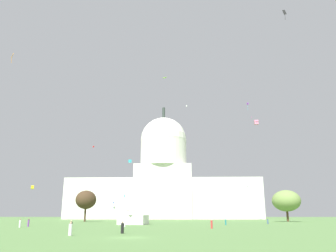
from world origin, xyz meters
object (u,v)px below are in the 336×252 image
Objects in this scene: capitol_building at (163,181)px; tree_west_near at (86,200)px; person_red_back_right at (212,224)px; kite_violet_high at (248,104)px; person_white_front_center at (70,229)px; person_white_lawn_far_left at (20,223)px; person_black_back_center at (71,226)px; kite_black_high at (285,13)px; person_denim_aisle_center at (268,221)px; kite_green_low at (249,188)px; event_tent at (133,213)px; kite_turquoise_low at (125,196)px; tree_east_near at (286,201)px; person_black_front_left at (122,228)px; person_white_near_tree_west at (125,223)px; kite_magenta_high at (252,117)px; kite_white_high at (187,106)px; kite_red_high at (93,147)px; person_teal_lawn_far_right at (226,222)px; kite_cyan_mid at (130,161)px; kite_blue_low at (114,203)px; kite_pink_mid at (256,122)px; kite_orange_high at (12,56)px; kite_yellow_low at (32,187)px; kite_lime_high at (165,79)px; person_purple_mid_right at (28,223)px.

capitol_building reaches higher than tree_west_near.
kite_violet_high is (25.47, 84.84, 51.54)m from person_red_back_right.
person_white_front_center is 0.43× the size of kite_violet_high.
person_black_back_center is at bearing -149.22° from person_white_lawn_far_left.
kite_black_high is at bearing -73.61° from capitol_building.
person_denim_aisle_center is 23.85m from kite_green_low.
kite_turquoise_low is at bearing 108.81° from event_tent.
tree_east_near is 96.82m from person_black_front_left.
capitol_building reaches higher than person_white_front_center.
person_white_near_tree_west is at bearing -94.51° from person_black_back_center.
tree_west_near is 7.34× the size of kite_green_low.
person_black_back_center is 102.16m from kite_magenta_high.
kite_red_high is at bearing 40.46° from kite_white_high.
person_denim_aisle_center is 57.57m from kite_magenta_high.
capitol_building is 75.64m from kite_violet_high.
tree_east_near is (52.08, 40.53, 4.61)m from event_tent.
kite_white_high is (14.02, -40.27, 34.33)m from capitol_building.
kite_turquoise_low reaches higher than person_teal_lawn_far_right.
kite_cyan_mid is at bearing 76.11° from person_red_back_right.
event_tent is 4.70× the size of person_white_near_tree_west.
person_black_back_center is 0.57× the size of kite_turquoise_low.
person_teal_lawn_far_right is at bearing -149.74° from kite_green_low.
person_black_back_center is (-5.50, -33.83, -2.26)m from event_tent.
kite_blue_low is 4.52× the size of kite_pink_mid.
kite_cyan_mid is 48.00m from kite_orange_high.
kite_white_high reaches higher than event_tent.
person_red_back_right reaches higher than person_black_front_left.
kite_white_high reaches higher than kite_violet_high.
tree_west_near reaches higher than kite_yellow_low.
kite_yellow_low reaches higher than event_tent.
tree_west_near is at bearing 165.67° from person_teal_lawn_far_right.
kite_red_high reaches higher than person_red_back_right.
kite_white_high is at bearing 170.91° from kite_blue_low.
kite_lime_high reaches higher than event_tent.
capitol_building is 90.20m from tree_east_near.
kite_yellow_low is 0.64× the size of kite_green_low.
kite_yellow_low reaches higher than kite_blue_low.
person_white_lawn_far_left is 1.74× the size of kite_magenta_high.
kite_lime_high reaches higher than person_teal_lawn_far_right.
tree_east_near is 1.24× the size of tree_west_near.
person_red_back_right is 58.13m from kite_green_low.
kite_violet_high is (7.24, 51.81, 51.61)m from person_denim_aisle_center.
person_purple_mid_right reaches higher than person_black_front_left.
kite_lime_high is (6.12, 46.34, 51.96)m from person_white_near_tree_west.
event_tent is at bearing -159.01° from kite_black_high.
tree_east_near is 8.90× the size of person_black_front_left.
kite_green_low is (-7.62, -30.58, -40.75)m from kite_violet_high.
person_purple_mid_right is 44.99m from person_teal_lawn_far_right.
person_black_back_center is 0.37× the size of kite_blue_low.
tree_west_near is at bearing 80.32° from kite_blue_low.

